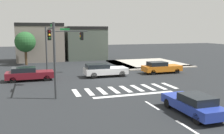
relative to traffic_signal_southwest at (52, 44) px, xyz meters
name	(u,v)px	position (x,y,z in m)	size (l,w,h in m)	color
ground_plane	(110,79)	(6.06, 3.70, -3.93)	(120.00, 120.00, 0.00)	#232628
crosswalk_near	(126,89)	(6.06, -0.80, -3.93)	(9.06, 2.52, 0.01)	silver
lane_markings	(183,112)	(7.21, -7.72, -3.93)	(6.80, 18.75, 0.01)	white
bike_detector_marking	(169,97)	(8.22, -4.32, -3.93)	(1.13, 1.13, 0.01)	yellow
curb_corner_northeast	(145,64)	(14.55, 13.12, -3.86)	(10.00, 10.60, 0.15)	#B2AA9E
storefront_row	(64,42)	(3.71, 22.79, -0.94)	(14.68, 7.03, 6.21)	gray
traffic_signal_southwest	(52,44)	(0.00, 0.00, 0.00)	(0.32, 5.45, 5.63)	#383A3D
traffic_signal_northwest	(63,42)	(1.87, 8.78, -0.19)	(4.89, 0.32, 5.47)	#383A3D
car_white	(104,70)	(5.88, 5.42, -3.18)	(4.69, 1.93, 1.43)	white
car_maroon	(29,74)	(-1.98, 5.65, -3.23)	(4.65, 1.86, 1.37)	maroon
car_blue	(193,104)	(7.56, -8.22, -3.27)	(1.71, 4.53, 1.29)	#23389E
car_orange	(161,67)	(12.91, 5.46, -3.23)	(4.61, 1.79, 1.39)	orange
roadside_tree	(25,42)	(-2.44, 17.70, -0.56)	(2.97, 2.97, 4.89)	#4C3823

